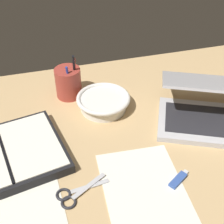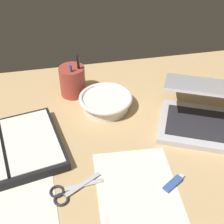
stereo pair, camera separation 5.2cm
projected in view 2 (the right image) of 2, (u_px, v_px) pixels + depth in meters
The scene contains 9 objects.
desk_top at pixel (130, 150), 91.35cm from camera, with size 140.00×100.00×2.00cm, color tan.
laptop at pixel (220, 114), 95.30cm from camera, with size 43.42×39.13×15.06cm.
bowl at pixel (106, 102), 103.53cm from camera, with size 17.86×17.86×4.90cm.
pen_cup at pixel (73, 81), 108.57cm from camera, with size 8.90×8.90×16.75cm.
planner at pixel (4, 150), 87.72cm from camera, with size 35.72×31.60×3.21cm.
scissors at pixel (66, 193), 77.87cm from camera, with size 13.99×8.51×0.80cm.
paper_sheet_front at pixel (138, 192), 78.42cm from camera, with size 20.32×28.44×0.16cm, color silver.
paper_sheet_beside_planner at pixel (18, 206), 75.10cm from camera, with size 18.13×26.15×0.16cm, color silver.
usb_drive at pixel (173, 183), 79.92cm from camera, with size 6.95×5.18×1.00cm.
Camera 2 is at (-17.99, -62.04, 66.75)cm, focal length 50.00 mm.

